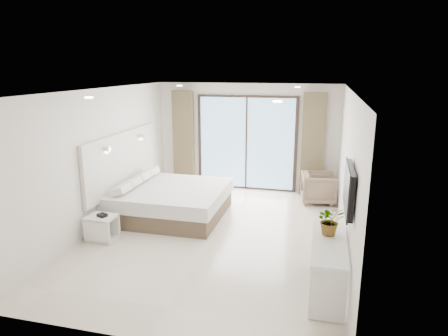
# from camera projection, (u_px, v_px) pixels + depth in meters

# --- Properties ---
(ground) EXTENTS (6.20, 6.20, 0.00)m
(ground) POSITION_uv_depth(u_px,v_px,m) (215.00, 235.00, 7.55)
(ground) COLOR beige
(ground) RESTS_ON ground
(room_shell) EXTENTS (4.62, 6.22, 2.72)m
(room_shell) POSITION_uv_depth(u_px,v_px,m) (216.00, 145.00, 7.96)
(room_shell) COLOR silver
(room_shell) RESTS_ON ground
(bed) EXTENTS (2.24, 2.13, 0.76)m
(bed) POSITION_uv_depth(u_px,v_px,m) (171.00, 201.00, 8.47)
(bed) COLOR brown
(bed) RESTS_ON ground
(nightstand) EXTENTS (0.53, 0.44, 0.46)m
(nightstand) POSITION_uv_depth(u_px,v_px,m) (102.00, 228.00, 7.29)
(nightstand) COLOR white
(nightstand) RESTS_ON ground
(phone) EXTENTS (0.20, 0.18, 0.05)m
(phone) POSITION_uv_depth(u_px,v_px,m) (102.00, 215.00, 7.20)
(phone) COLOR black
(phone) RESTS_ON nightstand
(console_desk) EXTENTS (0.47, 1.49, 0.77)m
(console_desk) POSITION_uv_depth(u_px,v_px,m) (328.00, 256.00, 5.50)
(console_desk) COLOR white
(console_desk) RESTS_ON ground
(plant) EXTENTS (0.52, 0.55, 0.33)m
(plant) POSITION_uv_depth(u_px,v_px,m) (330.00, 223.00, 5.65)
(plant) COLOR #33662D
(plant) RESTS_ON console_desk
(armchair) EXTENTS (0.80, 0.84, 0.78)m
(armchair) POSITION_uv_depth(u_px,v_px,m) (319.00, 186.00, 9.28)
(armchair) COLOR #7F6153
(armchair) RESTS_ON ground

